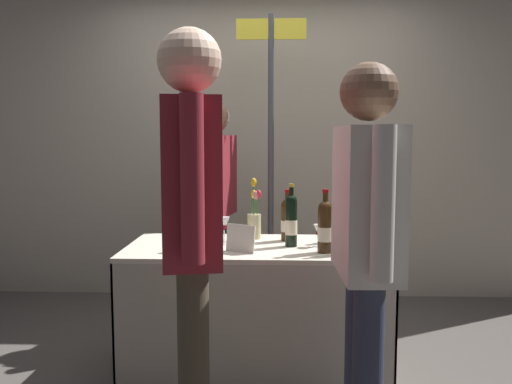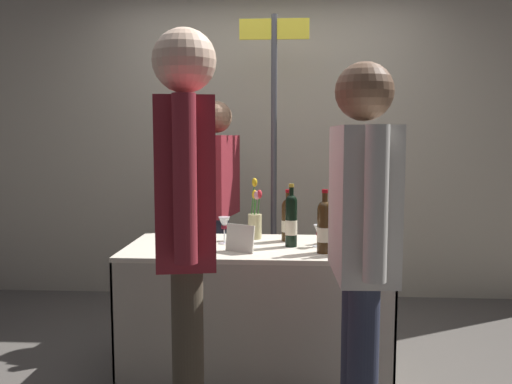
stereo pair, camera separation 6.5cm
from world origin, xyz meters
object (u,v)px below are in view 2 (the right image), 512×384
(featured_wine_bottle, at_px, (355,215))
(vendor_presenter, at_px, (217,193))
(tasting_table, at_px, (256,287))
(taster_foreground_right, at_px, (186,213))
(display_bottle_0, at_px, (208,225))
(wine_glass_near_vendor, at_px, (224,225))
(booth_signpost, at_px, (274,140))
(wine_glass_mid, at_px, (319,232))
(flower_vase, at_px, (255,220))

(featured_wine_bottle, bearing_deg, vendor_presenter, 144.98)
(tasting_table, xyz_separation_m, vendor_presenter, (-0.33, 0.80, 0.44))
(tasting_table, relative_size, taster_foreground_right, 0.82)
(display_bottle_0, xyz_separation_m, wine_glass_near_vendor, (0.07, 0.14, -0.02))
(tasting_table, relative_size, booth_signpost, 0.65)
(booth_signpost, bearing_deg, wine_glass_mid, -74.33)
(featured_wine_bottle, bearing_deg, tasting_table, -162.64)
(tasting_table, height_order, wine_glass_near_vendor, wine_glass_near_vendor)
(wine_glass_near_vendor, xyz_separation_m, booth_signpost, (0.25, 0.95, 0.47))
(featured_wine_bottle, relative_size, flower_vase, 1.00)
(wine_glass_mid, relative_size, vendor_presenter, 0.08)
(featured_wine_bottle, xyz_separation_m, flower_vase, (-0.58, 0.03, -0.04))
(vendor_presenter, bearing_deg, taster_foreground_right, 14.80)
(taster_foreground_right, bearing_deg, booth_signpost, -18.42)
(wine_glass_mid, height_order, vendor_presenter, vendor_presenter)
(wine_glass_mid, bearing_deg, display_bottle_0, -172.05)
(display_bottle_0, xyz_separation_m, flower_vase, (0.23, 0.30, -0.01))
(wine_glass_near_vendor, xyz_separation_m, taster_foreground_right, (-0.03, -0.97, 0.21))
(wine_glass_mid, height_order, taster_foreground_right, taster_foreground_right)
(display_bottle_0, height_order, flower_vase, flower_vase)
(display_bottle_0, distance_m, wine_glass_mid, 0.61)
(wine_glass_mid, xyz_separation_m, flower_vase, (-0.37, 0.21, 0.03))
(display_bottle_0, bearing_deg, vendor_presenter, 94.65)
(featured_wine_bottle, relative_size, vendor_presenter, 0.23)
(display_bottle_0, distance_m, booth_signpost, 1.22)
(display_bottle_0, bearing_deg, flower_vase, 51.62)
(taster_foreground_right, bearing_deg, wine_glass_mid, -41.47)
(featured_wine_bottle, bearing_deg, display_bottle_0, -161.83)
(vendor_presenter, relative_size, booth_signpost, 0.72)
(taster_foreground_right, xyz_separation_m, booth_signpost, (0.28, 1.92, 0.26))
(taster_foreground_right, bearing_deg, wine_glass_near_vendor, -11.79)
(featured_wine_bottle, relative_size, taster_foreground_right, 0.21)
(taster_foreground_right, bearing_deg, featured_wine_bottle, -45.17)
(wine_glass_near_vendor, xyz_separation_m, flower_vase, (0.16, 0.16, 0.00))
(tasting_table, relative_size, wine_glass_near_vendor, 9.36)
(wine_glass_near_vendor, height_order, flower_vase, flower_vase)
(featured_wine_bottle, relative_size, wine_glass_near_vendor, 2.35)
(wine_glass_near_vendor, bearing_deg, featured_wine_bottle, 9.99)
(wine_glass_near_vendor, bearing_deg, booth_signpost, 75.22)
(featured_wine_bottle, bearing_deg, wine_glass_near_vendor, -170.01)
(vendor_presenter, bearing_deg, tasting_table, 33.13)
(flower_vase, bearing_deg, booth_signpost, 83.77)
(vendor_presenter, distance_m, booth_signpost, 0.57)
(flower_vase, height_order, taster_foreground_right, taster_foreground_right)
(featured_wine_bottle, height_order, wine_glass_mid, featured_wine_bottle)
(wine_glass_mid, bearing_deg, taster_foreground_right, -121.26)
(tasting_table, distance_m, wine_glass_near_vendor, 0.39)
(tasting_table, distance_m, wine_glass_mid, 0.47)
(featured_wine_bottle, xyz_separation_m, display_bottle_0, (-0.82, -0.27, -0.03))
(tasting_table, xyz_separation_m, booth_signpost, (0.07, 0.99, 0.81))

